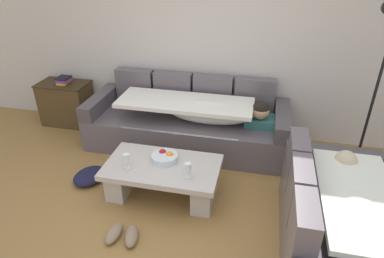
{
  "coord_description": "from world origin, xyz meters",
  "views": [
    {
      "loc": [
        0.79,
        -2.22,
        2.4
      ],
      "look_at": [
        0.05,
        1.07,
        0.55
      ],
      "focal_mm": 31.56,
      "sensor_mm": 36.0,
      "label": 1
    }
  ],
  "objects": [
    {
      "name": "back_wall",
      "position": [
        0.0,
        2.15,
        1.35
      ],
      "size": [
        9.0,
        0.1,
        2.7
      ],
      "primitive_type": "cube",
      "color": "beige",
      "rests_on": "ground_plane"
    },
    {
      "name": "coffee_table",
      "position": [
        -0.15,
        0.55,
        0.24
      ],
      "size": [
        1.2,
        0.68,
        0.38
      ],
      "color": "#BDB4AC",
      "rests_on": "ground_plane"
    },
    {
      "name": "fruit_bowl",
      "position": [
        -0.15,
        0.64,
        0.42
      ],
      "size": [
        0.28,
        0.28,
        0.1
      ],
      "color": "silver",
      "rests_on": "coffee_table"
    },
    {
      "name": "book_stack_on_cabinet",
      "position": [
        -2.03,
        1.85,
        0.69
      ],
      "size": [
        0.17,
        0.22,
        0.09
      ],
      "color": "gold",
      "rests_on": "side_cabinet"
    },
    {
      "name": "wine_glass_near_right",
      "position": [
        0.16,
        0.4,
        0.5
      ],
      "size": [
        0.07,
        0.07,
        0.17
      ],
      "color": "silver",
      "rests_on": "coffee_table"
    },
    {
      "name": "pair_of_shoes",
      "position": [
        -0.33,
        -0.15,
        0.04
      ],
      "size": [
        0.33,
        0.29,
        0.09
      ],
      "color": "#8C7259",
      "rests_on": "ground_plane"
    },
    {
      "name": "couch_near_window",
      "position": [
        1.53,
        0.08,
        0.33
      ],
      "size": [
        0.92,
        1.73,
        0.88
      ],
      "rotation": [
        0.0,
        0.0,
        1.57
      ],
      "color": "#5B5257",
      "rests_on": "ground_plane"
    },
    {
      "name": "wine_glass_near_left",
      "position": [
        -0.49,
        0.42,
        0.5
      ],
      "size": [
        0.07,
        0.07,
        0.17
      ],
      "color": "silver",
      "rests_on": "coffee_table"
    },
    {
      "name": "crumpled_garment",
      "position": [
        -1.05,
        0.59,
        0.06
      ],
      "size": [
        0.43,
        0.48,
        0.12
      ],
      "primitive_type": "ellipsoid",
      "rotation": [
        0.0,
        0.0,
        1.25
      ],
      "color": "#191933",
      "rests_on": "ground_plane"
    },
    {
      "name": "ground_plane",
      "position": [
        0.0,
        0.0,
        0.0
      ],
      "size": [
        14.0,
        14.0,
        0.0
      ],
      "primitive_type": "plane",
      "color": "olive"
    },
    {
      "name": "couch_along_wall",
      "position": [
        -0.1,
        1.63,
        0.33
      ],
      "size": [
        2.59,
        0.92,
        0.88
      ],
      "color": "#5B5257",
      "rests_on": "ground_plane"
    },
    {
      "name": "side_cabinet",
      "position": [
        -2.05,
        1.85,
        0.32
      ],
      "size": [
        0.72,
        0.44,
        0.64
      ],
      "color": "#49351C",
      "rests_on": "ground_plane"
    },
    {
      "name": "floor_lamp",
      "position": [
        1.94,
        1.52,
        1.12
      ],
      "size": [
        0.33,
        0.31,
        1.95
      ],
      "color": "black",
      "rests_on": "ground_plane"
    }
  ]
}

